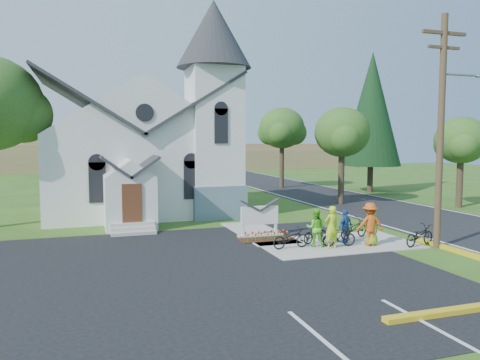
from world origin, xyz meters
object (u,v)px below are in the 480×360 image
object	(u,v)px
cyclist_2	(345,226)
cyclist_3	(370,224)
bike_0	(291,238)
bike_4	(419,235)
church_sign	(260,216)
cyclist_4	(371,227)
cyclist_1	(316,228)
bike_1	(315,234)
bike_2	(354,228)
bike_3	(339,236)
cyclist_0	(331,227)
utility_pole	(442,124)

from	to	relation	value
cyclist_2	cyclist_3	distance (m)	1.12
bike_0	bike_4	world-z (taller)	bike_4
church_sign	cyclist_4	xyz separation A→B (m)	(3.95, -3.54, -0.16)
cyclist_1	bike_1	distance (m)	0.73
bike_1	cyclist_2	bearing A→B (deg)	-124.71
bike_1	bike_4	size ratio (longest dim) A/B	0.82
bike_2	bike_4	bearing A→B (deg)	-159.89
bike_3	bike_4	distance (m)	3.59
cyclist_0	cyclist_3	size ratio (longest dim) A/B	0.96
church_sign	bike_0	size ratio (longest dim) A/B	1.30
utility_pole	cyclist_4	world-z (taller)	utility_pole
bike_3	cyclist_4	world-z (taller)	cyclist_4
church_sign	cyclist_3	xyz separation A→B (m)	(3.84, -3.59, -0.02)
cyclist_0	cyclist_4	bearing A→B (deg)	170.10
bike_3	cyclist_4	distance (m)	1.55
cyclist_2	bike_2	distance (m)	1.20
bike_0	cyclist_0	bearing A→B (deg)	-111.77
cyclist_3	bike_3	xyz separation A→B (m)	(-1.39, 0.26, -0.50)
cyclist_2	cyclist_4	bearing A→B (deg)	114.88
utility_pole	cyclist_4	bearing A→B (deg)	156.06
bike_4	church_sign	bearing A→B (deg)	38.76
cyclist_0	cyclist_2	size ratio (longest dim) A/B	1.20
cyclist_2	bike_4	size ratio (longest dim) A/B	0.86
utility_pole	bike_2	world-z (taller)	utility_pole
bike_0	bike_4	size ratio (longest dim) A/B	0.94
church_sign	bike_1	size ratio (longest dim) A/B	1.50
cyclist_1	bike_3	size ratio (longest dim) A/B	1.09
bike_3	cyclist_3	bearing A→B (deg)	-91.76
bike_4	cyclist_4	bearing A→B (deg)	53.17
utility_pole	bike_0	bearing A→B (deg)	164.39
cyclist_0	bike_3	size ratio (longest dim) A/B	1.21
church_sign	cyclist_4	distance (m)	5.31
bike_0	cyclist_4	distance (m)	3.70
bike_4	bike_2	bearing A→B (deg)	25.02
cyclist_0	bike_1	size ratio (longest dim) A/B	1.25
church_sign	utility_pole	size ratio (longest dim) A/B	0.22
bike_1	bike_2	xyz separation A→B (m)	(2.21, 0.36, 0.04)
bike_1	church_sign	bearing A→B (deg)	17.91
bike_1	cyclist_0	bearing A→B (deg)	172.50
cyclist_3	cyclist_4	xyz separation A→B (m)	(0.11, 0.05, -0.15)
cyclist_2	cyclist_3	bearing A→B (deg)	108.97
bike_1	bike_2	bearing A→B (deg)	-99.35
cyclist_0	bike_0	size ratio (longest dim) A/B	1.08
cyclist_4	bike_1	bearing A→B (deg)	-31.88
bike_1	bike_2	distance (m)	2.24
church_sign	bike_3	size ratio (longest dim) A/B	1.45
church_sign	bike_4	world-z (taller)	church_sign
church_sign	bike_2	bearing A→B (deg)	-27.18
utility_pole	cyclist_2	world-z (taller)	utility_pole
bike_1	cyclist_4	world-z (taller)	cyclist_4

